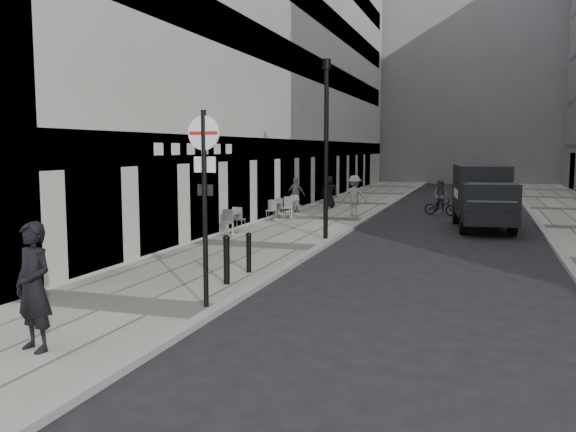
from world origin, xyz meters
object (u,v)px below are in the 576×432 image
(sign_post, at_px, (205,182))
(cyclist, at_px, (441,201))
(walking_man, at_px, (34,287))
(lamppost, at_px, (326,140))
(panel_van, at_px, (483,193))

(sign_post, distance_m, cyclist, 19.19)
(walking_man, xyz_separation_m, sign_post, (1.33, 3.09, 1.41))
(lamppost, distance_m, panel_van, 7.45)
(walking_man, height_order, cyclist, walking_man)
(sign_post, xyz_separation_m, panel_van, (4.98, 14.43, -1.11))
(walking_man, relative_size, lamppost, 0.33)
(sign_post, height_order, lamppost, lamppost)
(walking_man, distance_m, sign_post, 3.64)
(sign_post, xyz_separation_m, cyclist, (3.13, 18.84, -1.84))
(lamppost, distance_m, cyclist, 10.43)
(walking_man, bearing_deg, lamppost, 100.47)
(sign_post, xyz_separation_m, lamppost, (0.00, 9.28, 0.90))
(walking_man, distance_m, panel_van, 18.62)
(lamppost, bearing_deg, panel_van, 46.00)
(sign_post, bearing_deg, panel_van, 73.90)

